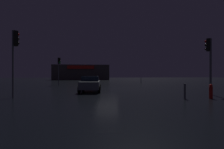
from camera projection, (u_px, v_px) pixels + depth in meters
name	position (u px, v px, depth m)	size (l,w,h in m)	color
ground_plane	(107.00, 88.00, 18.39)	(120.00, 120.00, 0.00)	black
store_building	(82.00, 72.00, 50.34)	(16.20, 8.67, 4.36)	#4C4742
traffic_signal_main	(209.00, 56.00, 12.81)	(0.43, 0.41, 4.40)	#595B60
traffic_signal_opposite	(15.00, 47.00, 11.19)	(0.42, 0.42, 4.58)	#595B60
traffic_signal_cross_left	(59.00, 64.00, 24.21)	(0.42, 0.42, 4.05)	#595B60
car_near	(90.00, 84.00, 15.18)	(2.10, 4.04, 1.41)	slate
fire_hydrant	(211.00, 91.00, 10.65)	(0.22, 0.22, 0.95)	red
bollard_kerb_a	(141.00, 81.00, 28.39)	(0.10, 0.10, 0.98)	#595B60
bollard_kerb_b	(185.00, 91.00, 10.55)	(0.13, 0.13, 0.99)	#595B60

